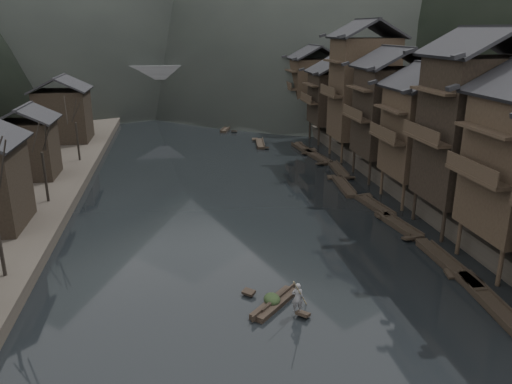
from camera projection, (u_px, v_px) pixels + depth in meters
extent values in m
plane|color=black|center=(269.00, 278.00, 32.87)|extent=(300.00, 300.00, 0.00)
cube|color=#2D2823|center=(447.00, 131.00, 75.45)|extent=(40.00, 200.00, 1.80)
cylinder|color=#2E2319|center=(500.00, 267.00, 31.45)|extent=(0.30, 0.30, 2.90)
cylinder|color=#2E2319|center=(459.00, 237.00, 35.95)|extent=(0.30, 0.30, 2.90)
cylinder|color=#2E2319|center=(494.00, 235.00, 36.37)|extent=(0.30, 0.30, 2.90)
cube|color=#2E2319|center=(477.00, 176.00, 31.89)|extent=(1.20, 5.70, 0.25)
cylinder|color=black|center=(443.00, 226.00, 38.01)|extent=(0.30, 0.30, 2.90)
cylinder|color=black|center=(414.00, 205.00, 42.51)|extent=(0.30, 0.30, 2.90)
cylinder|color=black|center=(476.00, 224.00, 38.43)|extent=(0.30, 0.30, 2.90)
cylinder|color=black|center=(444.00, 203.00, 42.93)|extent=(0.30, 0.30, 2.90)
cube|color=black|center=(475.00, 130.00, 38.61)|extent=(7.00, 6.00, 11.04)
cube|color=#2E2319|center=(426.00, 139.00, 38.17)|extent=(1.20, 5.70, 0.25)
cylinder|color=#2E2319|center=(403.00, 197.00, 44.58)|extent=(0.30, 0.30, 2.90)
cylinder|color=#2E2319|center=(382.00, 181.00, 49.08)|extent=(0.30, 0.30, 2.90)
cylinder|color=#2E2319|center=(432.00, 195.00, 45.00)|extent=(0.30, 0.30, 2.90)
cylinder|color=#2E2319|center=(408.00, 180.00, 49.50)|extent=(0.30, 0.30, 2.90)
cube|color=#2E2319|center=(429.00, 132.00, 45.66)|extent=(7.00, 6.00, 7.94)
cube|color=#2E2319|center=(387.00, 138.00, 45.17)|extent=(1.20, 5.70, 0.25)
cylinder|color=black|center=(370.00, 173.00, 52.08)|extent=(0.30, 0.30, 2.90)
cylinder|color=black|center=(354.00, 161.00, 56.58)|extent=(0.30, 0.30, 2.90)
cylinder|color=black|center=(394.00, 171.00, 52.50)|extent=(0.30, 0.30, 2.90)
cylinder|color=black|center=(377.00, 160.00, 57.00)|extent=(0.30, 0.30, 2.90)
cube|color=black|center=(393.00, 112.00, 52.97)|extent=(7.00, 6.00, 9.13)
cube|color=#2E2319|center=(357.00, 117.00, 52.50)|extent=(1.20, 5.70, 0.25)
cylinder|color=#2E2319|center=(342.00, 153.00, 60.52)|extent=(0.30, 0.30, 2.90)
cylinder|color=#2E2319|center=(330.00, 144.00, 65.02)|extent=(0.30, 0.30, 2.90)
cylinder|color=#2E2319|center=(363.00, 152.00, 60.94)|extent=(0.30, 0.30, 2.90)
cylinder|color=#2E2319|center=(350.00, 143.00, 65.44)|extent=(0.30, 0.30, 2.90)
cube|color=#2E2319|center=(363.00, 89.00, 60.97)|extent=(7.00, 6.00, 11.96)
cube|color=#2E2319|center=(331.00, 95.00, 60.54)|extent=(1.20, 5.70, 0.25)
cylinder|color=black|center=(319.00, 136.00, 69.89)|extent=(0.30, 0.30, 2.90)
cylinder|color=black|center=(310.00, 129.00, 74.39)|extent=(0.30, 0.30, 2.90)
cylinder|color=black|center=(338.00, 135.00, 70.31)|extent=(0.30, 0.30, 2.90)
cylinder|color=black|center=(328.00, 129.00, 74.81)|extent=(0.30, 0.30, 2.90)
cube|color=black|center=(336.00, 98.00, 71.11)|extent=(7.00, 6.00, 7.09)
cube|color=#2E2319|center=(309.00, 101.00, 70.60)|extent=(1.20, 5.70, 0.25)
cylinder|color=#2E2319|center=(298.00, 121.00, 81.14)|extent=(0.30, 0.30, 2.90)
cylinder|color=#2E2319|center=(292.00, 116.00, 85.64)|extent=(0.30, 0.30, 2.90)
cylinder|color=#2E2319|center=(315.00, 121.00, 81.56)|extent=(0.30, 0.30, 2.90)
cylinder|color=#2E2319|center=(307.00, 116.00, 86.07)|extent=(0.30, 0.30, 2.90)
cube|color=#2E2319|center=(314.00, 85.00, 82.16)|extent=(7.00, 6.00, 8.32)
cube|color=#2E2319|center=(290.00, 88.00, 81.68)|extent=(1.20, 5.70, 0.25)
cube|color=black|center=(29.00, 147.00, 50.95)|extent=(5.00, 5.00, 5.80)
cube|color=black|center=(64.00, 114.00, 67.68)|extent=(6.50, 6.50, 6.80)
cylinder|color=black|center=(47.00, 174.00, 43.80)|extent=(0.24, 0.24, 4.48)
cylinder|color=black|center=(76.00, 139.00, 57.66)|extent=(0.24, 0.24, 4.44)
cube|color=black|center=(490.00, 303.00, 29.56)|extent=(1.74, 7.68, 0.30)
cube|color=black|center=(491.00, 300.00, 29.50)|extent=(1.78, 7.53, 0.10)
cube|color=black|center=(453.00, 273.00, 32.88)|extent=(1.01, 1.01, 0.37)
cube|color=black|center=(448.00, 264.00, 34.39)|extent=(1.11, 7.44, 0.30)
cube|color=black|center=(448.00, 262.00, 34.33)|extent=(1.16, 7.29, 0.10)
cube|color=black|center=(424.00, 242.00, 37.69)|extent=(0.94, 0.91, 0.36)
cube|color=black|center=(478.00, 288.00, 31.00)|extent=(0.94, 0.91, 0.36)
cube|color=black|center=(398.00, 225.00, 41.19)|extent=(1.88, 5.93, 0.30)
cube|color=black|center=(398.00, 223.00, 41.14)|extent=(1.92, 5.82, 0.10)
cube|color=black|center=(389.00, 212.00, 43.81)|extent=(1.02, 0.84, 0.32)
cube|color=black|center=(409.00, 237.00, 38.49)|extent=(1.02, 0.84, 0.32)
cube|color=black|center=(374.00, 206.00, 45.63)|extent=(1.85, 5.91, 0.30)
cube|color=black|center=(374.00, 204.00, 45.57)|extent=(1.89, 5.80, 0.10)
cube|color=black|center=(367.00, 195.00, 48.23)|extent=(1.02, 0.84, 0.32)
cube|color=black|center=(383.00, 216.00, 42.93)|extent=(1.02, 0.84, 0.32)
cube|color=black|center=(344.00, 187.00, 51.30)|extent=(1.68, 6.77, 0.30)
cube|color=black|center=(344.00, 185.00, 51.24)|extent=(1.72, 6.64, 0.10)
cube|color=black|center=(332.00, 177.00, 54.22)|extent=(1.00, 0.90, 0.34)
cube|color=black|center=(357.00, 195.00, 48.30)|extent=(1.00, 0.90, 0.34)
cube|color=black|center=(338.00, 170.00, 57.40)|extent=(1.72, 7.08, 0.30)
cube|color=black|center=(338.00, 168.00, 57.34)|extent=(1.76, 6.94, 0.10)
cube|color=black|center=(327.00, 161.00, 60.45)|extent=(1.01, 0.94, 0.35)
cube|color=black|center=(350.00, 177.00, 54.26)|extent=(1.01, 0.94, 0.35)
cube|color=black|center=(316.00, 157.00, 63.20)|extent=(2.10, 7.41, 0.30)
cube|color=black|center=(316.00, 155.00, 63.14)|extent=(2.14, 7.27, 0.10)
cube|color=black|center=(313.00, 149.00, 66.49)|extent=(1.05, 1.02, 0.36)
cube|color=black|center=(320.00, 163.00, 59.81)|extent=(1.05, 1.02, 0.36)
cube|color=black|center=(302.00, 149.00, 67.54)|extent=(1.70, 6.14, 0.30)
cube|color=black|center=(302.00, 147.00, 67.48)|extent=(1.74, 6.03, 0.10)
cube|color=black|center=(299.00, 143.00, 70.25)|extent=(1.00, 0.84, 0.33)
cube|color=black|center=(306.00, 153.00, 64.73)|extent=(1.00, 0.84, 0.33)
cube|color=black|center=(260.00, 144.00, 70.39)|extent=(1.65, 5.84, 0.30)
cube|color=black|center=(260.00, 142.00, 70.33)|extent=(1.69, 5.73, 0.10)
cube|color=black|center=(255.00, 139.00, 72.87)|extent=(0.93, 0.81, 0.32)
cube|color=black|center=(266.00, 147.00, 67.82)|extent=(0.93, 0.81, 0.32)
cube|color=black|center=(227.00, 128.00, 81.09)|extent=(2.80, 5.75, 0.30)
cube|color=black|center=(227.00, 127.00, 81.03)|extent=(2.81, 5.65, 0.10)
cube|color=black|center=(220.00, 125.00, 83.34)|extent=(1.03, 0.95, 0.32)
cube|color=black|center=(234.00, 131.00, 78.74)|extent=(1.03, 0.95, 0.32)
cube|color=black|center=(216.00, 116.00, 92.35)|extent=(3.75, 4.87, 0.30)
cube|color=black|center=(216.00, 115.00, 92.30)|extent=(3.74, 4.81, 0.10)
cube|color=black|center=(208.00, 114.00, 94.03)|extent=(1.07, 1.01, 0.31)
cube|color=black|center=(225.00, 117.00, 90.59)|extent=(1.07, 1.01, 0.31)
cube|color=#4C4C4F|center=(202.00, 73.00, 98.13)|extent=(40.00, 6.00, 1.60)
cube|color=#4C4C4F|center=(202.00, 68.00, 95.20)|extent=(40.00, 0.50, 1.00)
cube|color=#4C4C4F|center=(201.00, 66.00, 100.26)|extent=(40.00, 0.50, 1.00)
cube|color=#4C4C4F|center=(130.00, 95.00, 97.24)|extent=(3.20, 6.00, 6.40)
cube|color=#4C4C4F|center=(179.00, 94.00, 98.69)|extent=(3.20, 6.00, 6.40)
cube|color=#4C4C4F|center=(225.00, 94.00, 100.07)|extent=(3.20, 6.00, 6.40)
cube|color=#4C4C4F|center=(271.00, 93.00, 101.52)|extent=(3.20, 6.00, 6.40)
cube|color=black|center=(275.00, 303.00, 29.48)|extent=(3.45, 3.64, 0.30)
cube|color=black|center=(275.00, 301.00, 29.42)|extent=(3.43, 3.61, 0.10)
cube|color=black|center=(249.00, 291.00, 30.60)|extent=(0.91, 0.90, 0.28)
cube|color=black|center=(303.00, 313.00, 28.28)|extent=(0.91, 0.90, 0.28)
ellipsoid|color=black|center=(272.00, 294.00, 29.42)|extent=(0.99, 1.29, 0.59)
imported|color=slate|center=(297.00, 294.00, 28.19)|extent=(0.70, 0.49, 1.82)
cylinder|color=#8C7A51|center=(302.00, 255.00, 27.47)|extent=(1.53, 2.40, 3.02)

